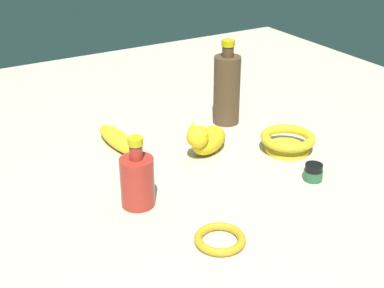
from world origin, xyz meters
TOP-DOWN VIEW (x-y plane):
  - ground at (0.00, 0.00)m, footprint 2.00×2.00m
  - nail_polish_jar at (-0.21, 0.19)m, footprint 0.04×0.04m
  - bangle at (0.10, 0.28)m, footprint 0.10×0.10m
  - bottle_tall at (-0.22, -0.18)m, footprint 0.07×0.07m
  - banana at (0.11, -0.19)m, footprint 0.06×0.19m
  - bottle_short at (0.18, 0.08)m, footprint 0.07×0.07m
  - cat_figurine at (-0.07, -0.05)m, footprint 0.15×0.11m
  - bowl at (-0.25, 0.04)m, footprint 0.14×0.14m

SIDE VIEW (x-z plane):
  - ground at x=0.00m, z-range 0.00..0.00m
  - bangle at x=0.10m, z-range 0.00..0.02m
  - nail_polish_jar at x=-0.21m, z-range 0.00..0.04m
  - banana at x=0.11m, z-range 0.00..0.05m
  - bowl at x=-0.25m, z-range 0.01..0.05m
  - cat_figurine at x=-0.07m, z-range -0.01..0.09m
  - bottle_short at x=0.18m, z-range -0.02..0.14m
  - bottle_tall at x=-0.22m, z-range -0.02..0.22m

